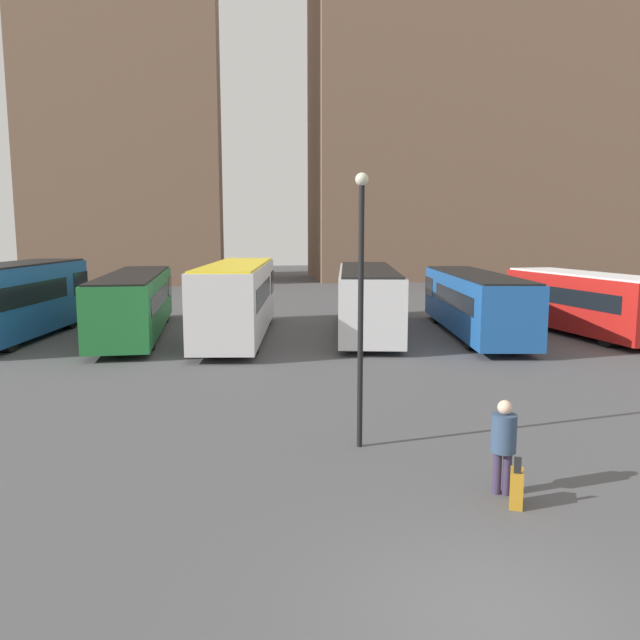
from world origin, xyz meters
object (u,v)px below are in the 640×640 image
object	(u,v)px
traveler	(504,439)
suitcase	(516,488)
bus_0	(17,298)
bus_5	(585,301)
bus_3	(367,297)
bus_4	(474,301)
bus_1	(135,301)
bus_2	(238,297)
lamp_post_1	(361,290)

from	to	relation	value
traveler	suitcase	world-z (taller)	traveler
bus_0	bus_5	world-z (taller)	bus_0
bus_3	bus_4	bearing A→B (deg)	-96.15
bus_1	bus_2	size ratio (longest dim) A/B	1.06
bus_0	suitcase	bearing A→B (deg)	-135.36
bus_0	traveler	world-z (taller)	bus_0
bus_4	bus_5	size ratio (longest dim) A/B	1.27
bus_2	suitcase	size ratio (longest dim) A/B	12.63
bus_2	traveler	distance (m)	18.20
bus_3	bus_1	bearing A→B (deg)	96.74
suitcase	lamp_post_1	world-z (taller)	lamp_post_1
bus_3	traveler	world-z (taller)	bus_3
suitcase	bus_5	bearing A→B (deg)	-8.48
bus_4	traveler	distance (m)	18.02
bus_3	traveler	bearing A→B (deg)	-174.35
lamp_post_1	bus_3	bearing A→B (deg)	77.62
traveler	lamp_post_1	world-z (taller)	lamp_post_1
bus_0	bus_3	bearing A→B (deg)	-82.86
suitcase	lamp_post_1	distance (m)	5.03
bus_5	traveler	world-z (taller)	bus_5
bus_4	lamp_post_1	xyz separation A→B (m)	(-8.08, -14.16, 1.91)
bus_4	lamp_post_1	bearing A→B (deg)	157.75
bus_4	suitcase	world-z (taller)	bus_4
bus_0	suitcase	size ratio (longest dim) A/B	10.70
suitcase	traveler	bearing A→B (deg)	28.94
bus_2	bus_3	size ratio (longest dim) A/B	0.96
bus_4	bus_5	bearing A→B (deg)	-90.53
bus_4	lamp_post_1	distance (m)	16.41
bus_1	suitcase	size ratio (longest dim) A/B	13.37
bus_2	bus_4	distance (m)	10.71
bus_5	traveler	bearing A→B (deg)	139.01
bus_0	bus_4	xyz separation A→B (m)	(20.27, -1.48, -0.25)
bus_0	traveler	distance (m)	23.33
bus_1	bus_5	world-z (taller)	bus_5
bus_2	bus_1	bearing A→B (deg)	80.83
bus_2	lamp_post_1	distance (m)	15.08
bus_4	suitcase	size ratio (longest dim) A/B	12.96
bus_5	lamp_post_1	distance (m)	18.88
bus_4	traveler	xyz separation A→B (m)	(-6.02, -16.97, -0.52)
traveler	bus_4	bearing A→B (deg)	5.23
bus_2	bus_3	world-z (taller)	bus_2
bus_5	bus_0	bearing A→B (deg)	78.23
bus_0	bus_5	size ratio (longest dim) A/B	1.05
bus_0	bus_5	bearing A→B (deg)	-87.28
bus_0	bus_3	size ratio (longest dim) A/B	0.81
bus_0	suitcase	world-z (taller)	bus_0
bus_5	suitcase	distance (m)	20.11
bus_2	bus_5	xyz separation A→B (m)	(15.71, -1.30, -0.27)
traveler	suitcase	xyz separation A→B (m)	(0.04, -0.52, -0.71)
lamp_post_1	bus_5	bearing A→B (deg)	45.77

